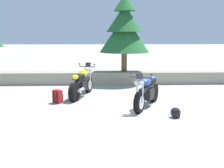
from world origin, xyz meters
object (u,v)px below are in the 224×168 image
(motorcycle_yellow_near_left, at_px, (82,83))
(motorcycle_blue_centre, at_px, (147,92))
(rider_helmet, at_px, (176,113))
(pine_tree_mid_left, at_px, (124,28))
(rider_backpack, at_px, (58,96))

(motorcycle_yellow_near_left, bearing_deg, motorcycle_blue_centre, -34.94)
(motorcycle_yellow_near_left, bearing_deg, rider_helmet, -43.20)
(motorcycle_blue_centre, distance_m, pine_tree_mid_left, 4.65)
(motorcycle_yellow_near_left, relative_size, motorcycle_blue_centre, 1.06)
(motorcycle_blue_centre, relative_size, rider_helmet, 6.80)
(motorcycle_yellow_near_left, bearing_deg, pine_tree_mid_left, 56.61)
(motorcycle_blue_centre, xyz_separation_m, rider_backpack, (-2.87, 0.57, -0.24))
(motorcycle_blue_centre, bearing_deg, pine_tree_mid_left, 95.13)
(motorcycle_blue_centre, bearing_deg, motorcycle_yellow_near_left, 145.06)
(pine_tree_mid_left, bearing_deg, rider_helmet, -79.31)
(motorcycle_yellow_near_left, height_order, motorcycle_blue_centre, same)
(motorcycle_yellow_near_left, xyz_separation_m, rider_helmet, (2.75, -2.58, -0.35))
(rider_helmet, bearing_deg, rider_backpack, 154.49)
(motorcycle_blue_centre, relative_size, rider_backpack, 4.05)
(motorcycle_yellow_near_left, xyz_separation_m, pine_tree_mid_left, (1.76, 2.67, 2.05))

